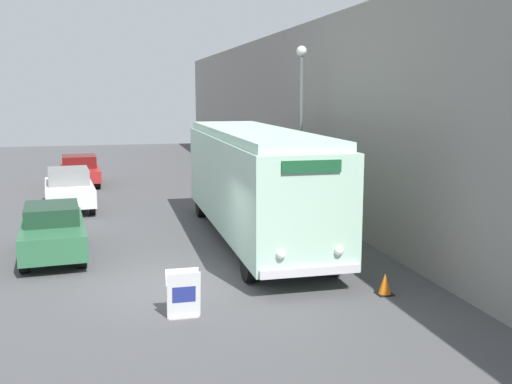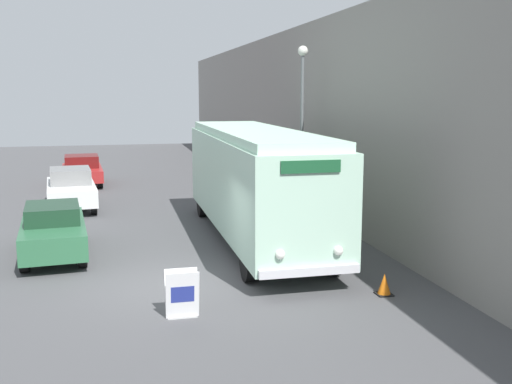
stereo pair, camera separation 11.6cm
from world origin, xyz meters
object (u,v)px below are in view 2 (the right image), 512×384
object	(u,v)px
parked_car_mid	(71,188)
traffic_cone	(384,285)
vintage_bus	(255,179)
sign_board	(182,295)
parked_car_near	(53,230)
parked_car_far	(82,170)
streetlamp	(302,108)

from	to	relation	value
parked_car_mid	traffic_cone	xyz separation A→B (m)	(7.68, -12.41, -0.57)
vintage_bus	sign_board	size ratio (longest dim) A/B	10.85
parked_car_near	traffic_cone	size ratio (longest dim) A/B	8.56
sign_board	parked_car_near	xyz separation A→B (m)	(-3.02, 5.52, 0.27)
parked_car_mid	traffic_cone	world-z (taller)	parked_car_mid
parked_car_far	parked_car_mid	bearing A→B (deg)	-94.97
parked_car_mid	parked_car_near	bearing A→B (deg)	-95.62
sign_board	traffic_cone	xyz separation A→B (m)	(4.68, 0.32, -0.24)
parked_car_near	traffic_cone	bearing A→B (deg)	-39.04
vintage_bus	streetlamp	world-z (taller)	streetlamp
vintage_bus	parked_car_near	size ratio (longest dim) A/B	2.56
parked_car_far	traffic_cone	world-z (taller)	parked_car_far
streetlamp	parked_car_mid	bearing A→B (deg)	155.07
streetlamp	sign_board	bearing A→B (deg)	-121.19
traffic_cone	parked_car_far	bearing A→B (deg)	112.03
vintage_bus	parked_car_far	distance (m)	14.29
parked_car_near	traffic_cone	distance (m)	9.30
vintage_bus	parked_car_mid	xyz separation A→B (m)	(-5.96, 6.72, -1.14)
streetlamp	parked_car_far	distance (m)	13.50
sign_board	parked_car_near	size ratio (longest dim) A/B	0.24
vintage_bus	parked_car_near	bearing A→B (deg)	-175.24
parked_car_near	traffic_cone	world-z (taller)	parked_car_near
sign_board	parked_car_far	size ratio (longest dim) A/B	0.24
parked_car_near	parked_car_far	size ratio (longest dim) A/B	1.03
vintage_bus	parked_car_mid	world-z (taller)	vintage_bus
parked_car_mid	traffic_cone	bearing A→B (deg)	-63.76
streetlamp	parked_car_near	xyz separation A→B (m)	(-8.38, -3.33, -3.30)
sign_board	parked_car_far	xyz separation A→B (m)	(-2.89, 19.01, 0.26)
sign_board	parked_car_mid	world-z (taller)	parked_car_mid
sign_board	traffic_cone	distance (m)	4.69
sign_board	parked_car_mid	xyz separation A→B (m)	(-3.01, 12.74, 0.33)
streetlamp	parked_car_near	distance (m)	9.60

